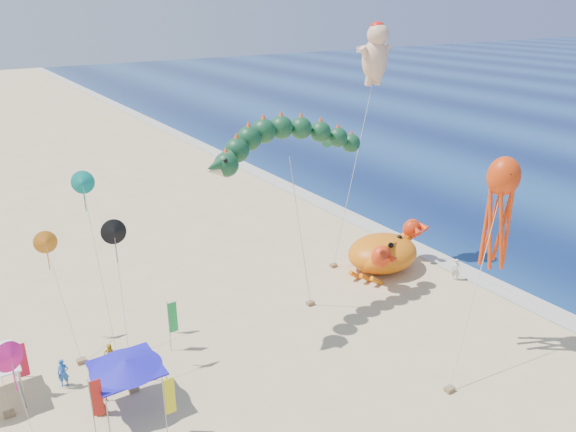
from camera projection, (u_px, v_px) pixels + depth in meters
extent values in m
plane|color=#D1B784|center=(331.00, 313.00, 36.38)|extent=(320.00, 320.00, 0.00)
plane|color=silver|center=(457.00, 267.00, 42.50)|extent=(320.00, 320.00, 0.00)
ellipsoid|color=orange|center=(383.00, 253.00, 41.82)|extent=(6.91, 6.44, 2.63)
sphere|color=red|center=(363.00, 253.00, 39.03)|extent=(1.57, 1.57, 1.57)
sphere|color=black|center=(384.00, 245.00, 40.26)|extent=(0.41, 0.41, 0.41)
sphere|color=red|center=(423.00, 235.00, 42.04)|extent=(1.57, 1.57, 1.57)
sphere|color=black|center=(400.00, 240.00, 41.10)|extent=(0.41, 0.41, 0.41)
cone|color=#0F391F|center=(203.00, 159.00, 30.31)|extent=(1.67, 1.23, 1.36)
cylinder|color=#B2B2B2|center=(300.00, 234.00, 35.33)|extent=(1.36, 0.64, 10.11)
cube|color=olive|center=(310.00, 303.00, 37.26)|extent=(0.50, 0.35, 0.25)
ellipsoid|color=#EAB58F|center=(375.00, 60.00, 39.03)|extent=(1.95, 1.61, 2.87)
sphere|color=#EAB58F|center=(378.00, 35.00, 38.29)|extent=(1.50, 1.50, 1.50)
ellipsoid|color=red|center=(378.00, 27.00, 38.17)|extent=(0.97, 0.97, 0.68)
cylinder|color=#B2B2B2|center=(353.00, 174.00, 41.01)|extent=(3.29, 0.26, 13.77)
cube|color=olive|center=(333.00, 265.00, 42.58)|extent=(0.50, 0.35, 0.25)
ellipsoid|color=red|center=(504.00, 176.00, 29.54)|extent=(1.85, 1.67, 2.13)
cylinder|color=#B2B2B2|center=(476.00, 287.00, 29.39)|extent=(5.02, 2.15, 9.52)
cube|color=olive|center=(450.00, 389.00, 29.02)|extent=(0.50, 0.35, 0.25)
cylinder|color=gray|center=(108.00, 416.00, 25.77)|extent=(0.06, 0.06, 2.20)
cylinder|color=gray|center=(168.00, 393.00, 27.26)|extent=(0.06, 0.06, 2.20)
cylinder|color=gray|center=(91.00, 382.00, 28.05)|extent=(0.06, 0.06, 2.20)
cylinder|color=gray|center=(147.00, 363.00, 29.54)|extent=(0.06, 0.06, 2.20)
cube|color=#1A15B9|center=(126.00, 368.00, 27.25)|extent=(3.16, 3.16, 0.08)
cone|color=#1A15B9|center=(126.00, 364.00, 27.16)|extent=(3.48, 3.48, 0.45)
cylinder|color=gray|center=(23.00, 389.00, 27.50)|extent=(0.06, 0.06, 2.20)
cylinder|color=gray|center=(13.00, 359.00, 29.84)|extent=(0.06, 0.06, 2.20)
cylinder|color=gray|center=(165.00, 407.00, 25.58)|extent=(0.05, 0.05, 3.20)
cube|color=yellow|center=(170.00, 396.00, 25.54)|extent=(0.50, 0.04, 1.90)
cylinder|color=gray|center=(92.00, 409.00, 25.48)|extent=(0.05, 0.05, 3.20)
cube|color=red|center=(97.00, 398.00, 25.44)|extent=(0.50, 0.04, 1.90)
cylinder|color=gray|center=(18.00, 370.00, 28.11)|extent=(0.05, 0.05, 3.20)
cube|color=red|center=(22.00, 360.00, 28.07)|extent=(0.50, 0.04, 1.90)
cylinder|color=gray|center=(169.00, 326.00, 31.92)|extent=(0.05, 0.05, 3.20)
cube|color=green|center=(173.00, 317.00, 31.89)|extent=(0.50, 0.04, 1.90)
imported|color=gold|center=(110.00, 357.00, 30.47)|extent=(0.81, 1.04, 1.65)
imported|color=silver|center=(456.00, 270.00, 40.36)|extent=(0.63, 0.70, 1.61)
imported|color=#AD301B|center=(100.00, 400.00, 27.21)|extent=(0.90, 0.71, 1.63)
imported|color=blue|center=(63.00, 373.00, 29.24)|extent=(0.66, 0.55, 1.56)
cone|color=#C96F16|center=(45.00, 242.00, 31.63)|extent=(1.30, 0.51, 1.32)
cylinder|color=#B2B2B2|center=(64.00, 300.00, 31.69)|extent=(0.55, 3.04, 5.94)
cube|color=olive|center=(82.00, 356.00, 31.72)|extent=(0.50, 0.35, 0.25)
cone|color=#EE1A80|center=(10.00, 357.00, 23.21)|extent=(1.30, 0.51, 1.32)
cylinder|color=#B2B2B2|center=(33.00, 425.00, 23.08)|extent=(0.55, 3.04, 4.91)
cone|color=black|center=(114.00, 232.00, 28.40)|extent=(1.30, 0.51, 1.32)
cylinder|color=#B2B2B2|center=(136.00, 312.00, 28.78)|extent=(0.55, 3.04, 7.73)
cube|color=olive|center=(158.00, 388.00, 29.13)|extent=(0.50, 0.35, 0.25)
cone|color=#0A786C|center=(82.00, 182.00, 30.92)|extent=(1.30, 0.51, 1.32)
cylinder|color=#B2B2B2|center=(105.00, 269.00, 31.58)|extent=(0.55, 3.04, 9.31)
cube|color=olive|center=(126.00, 351.00, 32.22)|extent=(0.50, 0.35, 0.25)
cylinder|color=#B2B2B2|center=(2.00, 340.00, 27.12)|extent=(0.55, 3.04, 6.91)
cube|color=olive|center=(25.00, 413.00, 27.33)|extent=(0.50, 0.35, 0.25)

